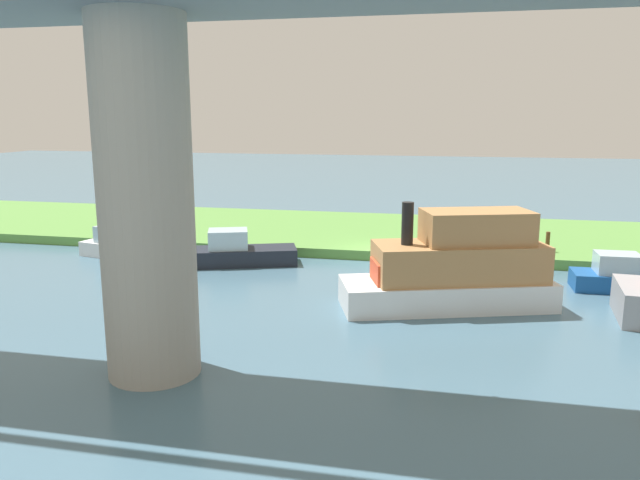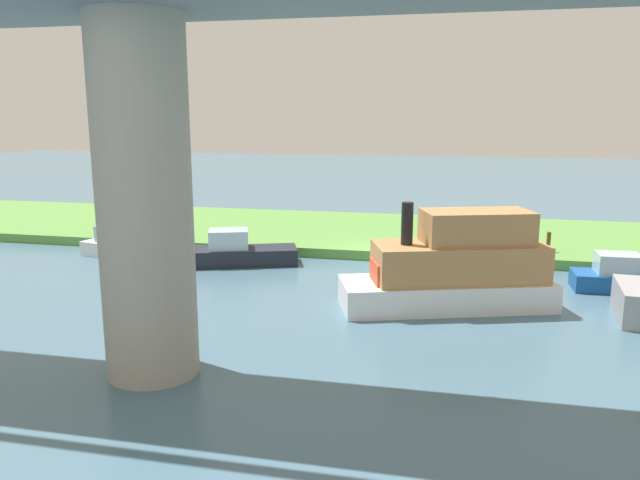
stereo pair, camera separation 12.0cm
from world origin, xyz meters
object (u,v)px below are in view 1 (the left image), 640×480
Objects in this scene: bridge_pylon at (146,202)px; houseboat_blue at (628,278)px; person_on_bank at (430,229)px; motorboat_red at (455,268)px; skiff_small at (123,246)px; mooring_post at (548,242)px; motorboat_white at (239,252)px.

bridge_pylon is 19.68m from houseboat_blue.
person_on_bank is 0.17× the size of motorboat_red.
mooring_post is at bearing -170.25° from skiff_small.
mooring_post is at bearing -117.64° from motorboat_red.
houseboat_blue is (-2.55, 4.79, -0.44)m from mooring_post.
motorboat_white is (8.86, 4.88, -0.59)m from person_on_bank.
mooring_post is at bearing 170.06° from person_on_bank.
bridge_pylon is at bearing 122.93° from skiff_small.
skiff_small is at bearing -2.30° from motorboat_white.
motorboat_white is 1.10× the size of skiff_small.
person_on_bank is 10.19m from houseboat_blue.
bridge_pylon is 9.87× the size of mooring_post.
person_on_bank is (-6.83, -17.57, -3.65)m from bridge_pylon.
houseboat_blue is (-17.21, 0.92, -0.06)m from motorboat_white.
motorboat_white reaches higher than mooring_post.
bridge_pylon is 1.17× the size of motorboat_red.
motorboat_white is at bearing 14.77° from mooring_post.
person_on_bank is at bearing -111.24° from bridge_pylon.
motorboat_red reaches higher than houseboat_blue.
person_on_bank is 0.25× the size of motorboat_white.
mooring_post is 0.18× the size of motorboat_white.
person_on_bank is at bearing -9.94° from mooring_post.
mooring_post is 15.16m from motorboat_white.
motorboat_white is 6.36m from skiff_small.
motorboat_white reaches higher than skiff_small.
motorboat_white is at bearing -24.55° from motorboat_red.
motorboat_red is 1.67× the size of skiff_small.
houseboat_blue is (-7.02, -3.74, -0.93)m from motorboat_red.
motorboat_red is (-1.34, 9.54, 0.29)m from person_on_bank.
motorboat_white is at bearing 28.86° from person_on_bank.
person_on_bank reaches higher than mooring_post.
bridge_pylon is 1.95× the size of skiff_small.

